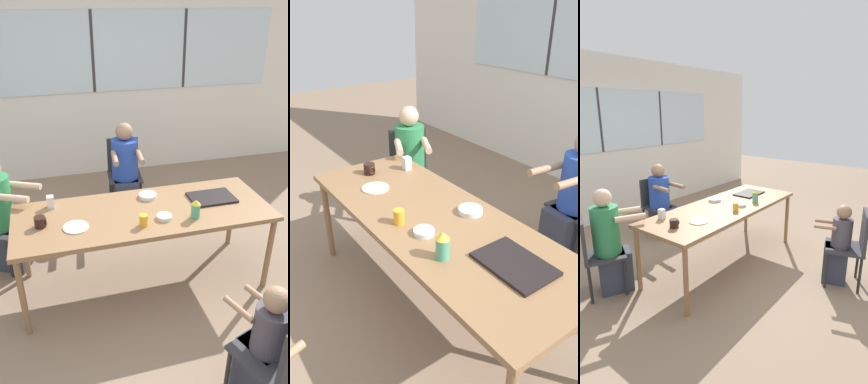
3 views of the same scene
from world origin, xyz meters
TOP-DOWN VIEW (x-y plane):
  - ground_plane at (0.00, 0.00)m, footprint 16.00×16.00m
  - dining_table at (0.00, 0.00)m, footprint 2.19×0.81m
  - chair_for_woman_green_shirt at (-1.36, 0.66)m, footprint 0.53×0.53m
  - person_woman_green_shirt at (-1.21, 0.59)m, footprint 0.57×0.47m
  - person_man_blue_shirt at (0.13, 1.33)m, footprint 0.37×0.61m
  - food_tray_dark at (0.65, 0.05)m, footprint 0.40×0.28m
  - coffee_mug at (-0.85, -0.02)m, footprint 0.10×0.09m
  - sippy_cup at (0.38, -0.21)m, footprint 0.08×0.08m
  - juice_glass at (-0.06, -0.22)m, footprint 0.07×0.07m
  - milk_carton_small at (-0.76, 0.27)m, footprint 0.06×0.06m
  - bowl_white_shallow at (0.10, 0.22)m, footprint 0.16×0.16m
  - bowl_cereal at (0.13, -0.16)m, footprint 0.13×0.13m
  - plate_tortillas at (-0.59, -0.11)m, footprint 0.20×0.20m

SIDE VIEW (x-z plane):
  - ground_plane at x=0.00m, z-range 0.00..0.00m
  - person_man_blue_shirt at x=0.13m, z-range -0.06..1.07m
  - chair_for_woman_green_shirt at x=-1.36m, z-range 0.08..0.95m
  - person_woman_green_shirt at x=-1.21m, z-range -0.05..1.10m
  - dining_table at x=0.00m, z-range 0.33..1.09m
  - plate_tortillas at x=-0.59m, z-range 0.76..0.77m
  - food_tray_dark at x=0.65m, z-range 0.76..0.78m
  - bowl_cereal at x=0.13m, z-range 0.76..0.80m
  - bowl_white_shallow at x=0.10m, z-range 0.76..0.80m
  - coffee_mug at x=-0.85m, z-range 0.76..0.85m
  - juice_glass at x=-0.06m, z-range 0.76..0.86m
  - milk_carton_small at x=-0.76m, z-range 0.76..0.87m
  - sippy_cup at x=0.38m, z-range 0.77..0.93m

